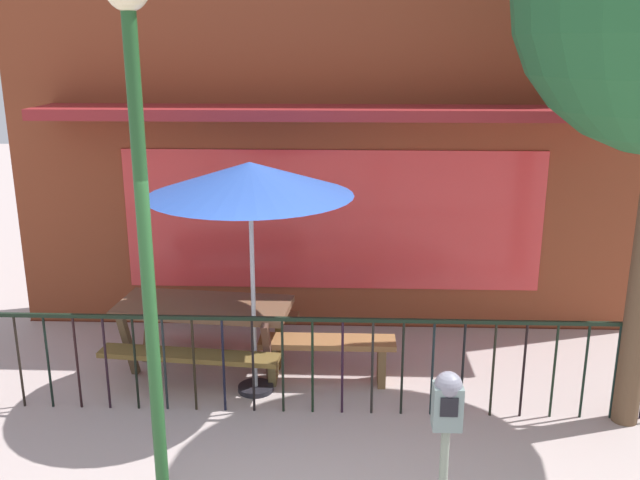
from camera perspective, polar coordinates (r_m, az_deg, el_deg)
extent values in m
cube|color=#4B1A0F|center=(8.92, 1.04, -6.41)|extent=(7.68, 0.54, 0.01)
cube|color=brown|center=(8.27, 1.14, 11.28)|extent=(7.68, 0.50, 5.44)
cube|color=#D83838|center=(8.24, 1.05, 1.60)|extent=(4.99, 0.02, 1.70)
cube|color=maroon|center=(7.63, 1.04, 10.48)|extent=(6.52, 0.79, 0.12)
cube|color=black|center=(6.37, 0.63, -6.60)|extent=(6.45, 0.04, 0.04)
cylinder|color=black|center=(7.26, -23.61, -9.17)|extent=(0.02, 0.02, 0.95)
cylinder|color=black|center=(7.15, -21.56, -9.35)|extent=(0.02, 0.02, 0.95)
cylinder|color=black|center=(7.04, -19.44, -9.51)|extent=(0.02, 0.02, 0.95)
cylinder|color=black|center=(6.94, -17.26, -9.67)|extent=(0.02, 0.02, 0.95)
cylinder|color=black|center=(6.86, -15.02, -9.82)|extent=(0.02, 0.02, 0.95)
cylinder|color=black|center=(6.78, -12.72, -9.96)|extent=(0.02, 0.02, 0.95)
cylinder|color=black|center=(6.72, -10.38, -10.08)|extent=(0.02, 0.02, 0.95)
cylinder|color=black|center=(6.66, -7.98, -10.19)|extent=(0.02, 0.02, 0.95)
cylinder|color=black|center=(6.62, -5.56, -10.28)|extent=(0.02, 0.02, 0.95)
cylinder|color=black|center=(6.59, -3.10, -10.36)|extent=(0.02, 0.02, 0.95)
cylinder|color=black|center=(6.57, -0.63, -10.41)|extent=(0.02, 0.02, 0.95)
cylinder|color=black|center=(6.57, 1.86, -10.45)|extent=(0.02, 0.02, 0.95)
cylinder|color=black|center=(6.57, 4.35, -10.47)|extent=(0.02, 0.02, 0.95)
cylinder|color=black|center=(6.59, 6.82, -10.47)|extent=(0.02, 0.02, 0.95)
cylinder|color=black|center=(6.62, 9.28, -10.45)|extent=(0.02, 0.02, 0.95)
cylinder|color=black|center=(6.66, 11.72, -10.41)|extent=(0.02, 0.02, 0.95)
cylinder|color=black|center=(6.71, 14.12, -10.35)|extent=(0.02, 0.02, 0.95)
cylinder|color=black|center=(6.77, 16.48, -10.28)|extent=(0.02, 0.02, 0.95)
cylinder|color=black|center=(6.85, 18.79, -10.19)|extent=(0.02, 0.02, 0.95)
cylinder|color=black|center=(6.93, 21.04, -10.09)|extent=(0.02, 0.02, 0.95)
cylinder|color=black|center=(7.03, 23.24, -9.98)|extent=(0.02, 0.02, 0.95)
cube|color=brown|center=(7.35, -9.58, -5.45)|extent=(1.86, 0.93, 0.07)
cube|color=brown|center=(6.99, -10.80, -9.36)|extent=(1.82, 0.43, 0.05)
cube|color=brown|center=(7.95, -8.32, -6.04)|extent=(1.82, 0.43, 0.05)
cube|color=brown|center=(7.50, -15.54, -8.46)|extent=(0.10, 0.35, 0.78)
cube|color=brown|center=(7.97, -13.98, -6.85)|extent=(0.10, 0.35, 0.78)
cube|color=brown|center=(7.07, -4.31, -9.43)|extent=(0.10, 0.35, 0.78)
cube|color=brown|center=(7.57, -3.43, -7.63)|extent=(0.10, 0.35, 0.78)
cylinder|color=black|center=(7.18, -5.33, -12.09)|extent=(0.36, 0.36, 0.05)
cylinder|color=#AFB1B8|center=(6.73, -5.57, -3.64)|extent=(0.04, 0.04, 2.29)
cone|color=#2D54B6|center=(6.46, -5.82, 5.07)|extent=(1.95, 1.95, 0.31)
cube|color=#925F36|center=(7.13, 0.60, -8.42)|extent=(1.40, 0.33, 0.06)
cube|color=brown|center=(7.27, -3.89, -9.94)|extent=(0.08, 0.29, 0.45)
cube|color=brown|center=(7.23, 5.10, -10.09)|extent=(0.08, 0.29, 0.45)
cube|color=slate|center=(4.42, 10.48, -13.37)|extent=(0.18, 0.14, 0.29)
sphere|color=slate|center=(4.35, 10.57, -11.72)|extent=(0.17, 0.17, 0.17)
cube|color=black|center=(4.33, 10.64, -13.45)|extent=(0.11, 0.01, 0.13)
cylinder|color=#204F24|center=(5.02, -14.05, -3.03)|extent=(0.10, 0.10, 3.60)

